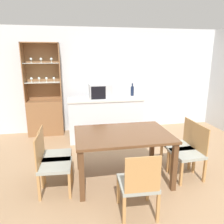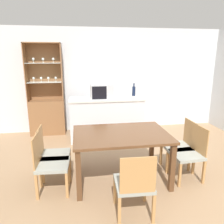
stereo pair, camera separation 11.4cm
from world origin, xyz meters
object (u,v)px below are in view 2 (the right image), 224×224
Objects in this scene: dining_chair_side_left_near at (50,163)px; dining_table at (121,139)px; dining_chair_side_right_near at (189,153)px; wine_bottle at (134,91)px; dining_chair_head_near at (134,184)px; dining_chair_side_right_far at (180,146)px; microwave at (102,91)px; dining_chair_side_left_far at (52,154)px; display_cabinet at (47,109)px.

dining_table is at bearing 101.37° from dining_chair_side_left_near.
dining_chair_side_right_near is 2.26m from wine_bottle.
dining_chair_head_near is 2.98m from wine_bottle.
dining_chair_side_right_far is at bearing -3.45° from dining_chair_side_right_near.
dining_chair_side_right_far is (1.05, 0.15, -0.24)m from dining_table.
dining_chair_head_near is at bearing -88.07° from microwave.
dining_chair_side_right_far is 1.99m from wine_bottle.
dining_table is at bearing 84.04° from dining_chair_side_left_far.
dining_chair_head_near is 1.72× the size of microwave.
microwave is at bearing 27.24° from dining_chair_side_right_near.
dining_chair_side_left_far reaches higher than dining_table.
dining_table is 1.67× the size of dining_chair_head_near.
dining_chair_side_left_near reaches higher than dining_table.
dining_chair_side_left_far is at bearing -120.54° from microwave.
microwave is at bearing 151.65° from dining_chair_side_left_far.
dining_chair_side_right_near is at bearing 93.47° from dining_chair_side_left_near.
dining_chair_side_right_far reaches higher than dining_table.
dining_chair_side_right_far is 1.00× the size of dining_chair_head_near.
microwave is (1.28, -0.55, 0.50)m from display_cabinet.
dining_chair_side_right_far is at bearing 101.45° from dining_chair_side_left_near.
dining_chair_side_left_near is 2.25m from microwave.
dining_table is at bearing -59.42° from display_cabinet.
dining_chair_side_left_near is at bearing -129.34° from wine_bottle.
dining_chair_head_near reaches higher than dining_table.
display_cabinet is 2.56× the size of dining_chair_side_left_near.
dining_chair_side_right_near is 2.83× the size of wine_bottle.
display_cabinet is 1.53× the size of dining_table.
dining_chair_side_left_far is 0.29m from dining_chair_side_left_near.
dining_chair_side_left_far is at bearing -81.48° from display_cabinet.
dining_chair_side_right_far is 1.00× the size of dining_chair_side_right_near.
wine_bottle is at bearing 5.56° from dining_chair_side_right_near.
dining_chair_head_near and dining_chair_side_left_near have the same top height.
display_cabinet is at bearing -169.01° from dining_chair_side_left_near.
microwave is at bearing -164.34° from wine_bottle.
display_cabinet is at bearing 171.06° from wine_bottle.
dining_chair_side_right_far is at bearing -79.61° from wine_bottle.
wine_bottle is (2.08, -0.33, 0.46)m from display_cabinet.
microwave is at bearing 92.91° from dining_table.
dining_chair_side_right_near is 1.72× the size of microwave.
microwave reaches higher than dining_chair_side_right_far.
dining_chair_side_right_near is at bearing -59.33° from microwave.
dining_chair_head_near and dining_chair_side_left_far have the same top height.
dining_chair_side_left_far is at bearing -176.52° from dining_chair_side_left_near.
wine_bottle reaches higher than dining_chair_side_right_near.
dining_chair_side_right_far is at bearing 45.63° from dining_chair_head_near.
dining_chair_side_right_far is (2.42, -2.17, -0.19)m from display_cabinet.
wine_bottle is at bearing 78.52° from dining_chair_head_near.
dining_table is 1.83m from microwave.
microwave reaches higher than wine_bottle.
display_cabinet reaches higher than dining_chair_side_right_near.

